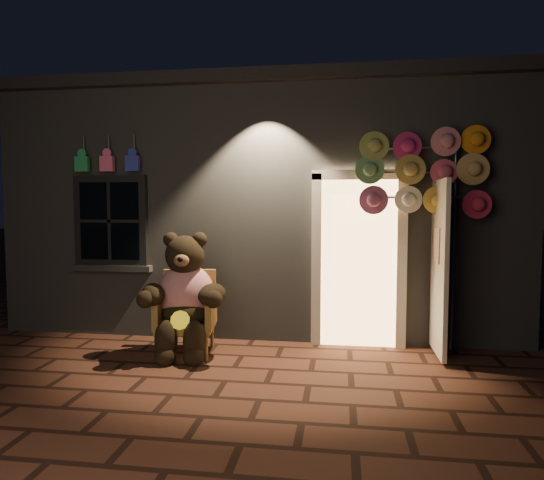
# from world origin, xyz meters

# --- Properties ---
(ground) EXTENTS (60.00, 60.00, 0.00)m
(ground) POSITION_xyz_m (0.00, 0.00, 0.00)
(ground) COLOR #542E20
(ground) RESTS_ON ground
(shop_building) EXTENTS (7.30, 5.95, 3.51)m
(shop_building) POSITION_xyz_m (0.00, 3.99, 1.74)
(shop_building) COLOR slate
(shop_building) RESTS_ON ground
(wicker_armchair) EXTENTS (0.74, 0.68, 0.97)m
(wicker_armchair) POSITION_xyz_m (-0.68, 0.89, 0.49)
(wicker_armchair) COLOR olive
(wicker_armchair) RESTS_ON ground
(teddy_bear) EXTENTS (1.07, 0.89, 1.48)m
(teddy_bear) POSITION_xyz_m (-0.67, 0.77, 0.70)
(teddy_bear) COLOR #B1121A
(teddy_bear) RESTS_ON ground
(hat_rack) EXTENTS (1.50, 0.22, 2.65)m
(hat_rack) POSITION_xyz_m (2.10, 1.28, 2.12)
(hat_rack) COLOR #59595E
(hat_rack) RESTS_ON ground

